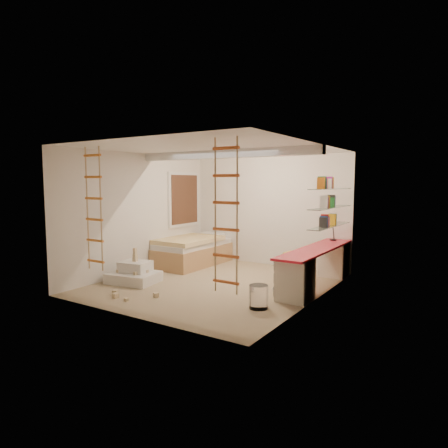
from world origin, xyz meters
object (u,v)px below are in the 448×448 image
Objects in this scene: desk at (316,266)px; play_platform at (134,274)px; bed at (193,251)px; swivel_chair at (285,277)px.

desk reaches higher than play_platform.
play_platform is (-3.15, -1.63, -0.24)m from desk.
bed is 2.00m from play_platform.
desk is 3.22m from bed.
swivel_chair is 0.72× the size of play_platform.
desk reaches higher than bed.
swivel_chair is 2.96m from play_platform.
bed is at bearing 91.31° from play_platform.
desk reaches higher than swivel_chair.
bed is 2.99m from swivel_chair.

